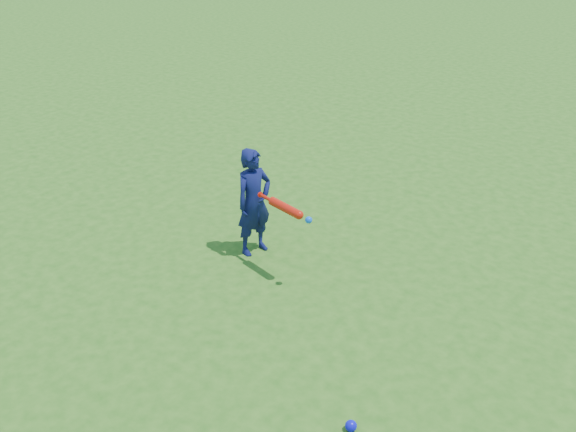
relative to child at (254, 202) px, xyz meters
The scene contains 4 objects.
ground 0.86m from the child, 156.34° to the right, with size 80.00×80.00×0.00m, color #286016.
child is the anchor object (origin of this frame).
ground_ball_blue 2.52m from the child, 37.89° to the right, with size 0.08×0.08×0.08m, color #0E0DDE.
bat_swing 0.57m from the child, 19.42° to the right, with size 0.69×0.23×0.08m.
Camera 1 is at (4.01, -4.05, 3.20)m, focal length 40.00 mm.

